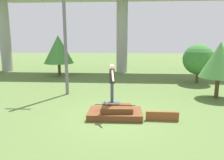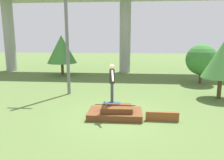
% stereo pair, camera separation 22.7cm
% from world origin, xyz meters
% --- Properties ---
extents(ground_plane, '(80.00, 80.00, 0.00)m').
position_xyz_m(ground_plane, '(0.00, 0.00, 0.00)').
color(ground_plane, '#567038').
extents(scrap_pile, '(2.40, 1.43, 0.58)m').
position_xyz_m(scrap_pile, '(0.02, -0.02, 0.21)').
color(scrap_pile, brown).
rests_on(scrap_pile, ground_plane).
extents(scrap_plank_loose, '(1.39, 0.15, 0.40)m').
position_xyz_m(scrap_plank_loose, '(2.04, -0.31, 0.20)').
color(scrap_plank_loose, brown).
rests_on(scrap_plank_loose, ground_plane).
extents(skateboard, '(0.77, 0.33, 0.09)m').
position_xyz_m(skateboard, '(-0.14, 0.06, 0.66)').
color(skateboard, '#23517F').
rests_on(skateboard, scrap_pile).
extents(skater, '(0.28, 1.20, 1.70)m').
position_xyz_m(skater, '(-0.14, 0.06, 1.66)').
color(skater, '#383D4C').
rests_on(skater, skateboard).
extents(highway_overpass, '(44.00, 4.52, 7.83)m').
position_xyz_m(highway_overpass, '(0.00, 12.88, 6.83)').
color(highway_overpass, '#9E9E99').
rests_on(highway_overpass, ground_plane).
extents(utility_pole, '(1.30, 0.20, 7.89)m').
position_xyz_m(utility_pole, '(-3.21, 3.81, 4.07)').
color(utility_pole, slate).
rests_on(utility_pole, ground_plane).
extents(tree_behind_left, '(2.70, 2.70, 3.70)m').
position_xyz_m(tree_behind_left, '(-5.72, 10.37, 2.43)').
color(tree_behind_left, brown).
rests_on(tree_behind_left, ground_plane).
extents(tree_behind_right, '(2.32, 2.32, 3.02)m').
position_xyz_m(tree_behind_right, '(5.96, 7.74, 1.86)').
color(tree_behind_right, '#4C3823').
rests_on(tree_behind_right, ground_plane).
extents(tree_mid_back, '(2.17, 2.17, 3.27)m').
position_xyz_m(tree_mid_back, '(5.78, 3.52, 2.24)').
color(tree_mid_back, '#4C3823').
rests_on(tree_mid_back, ground_plane).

